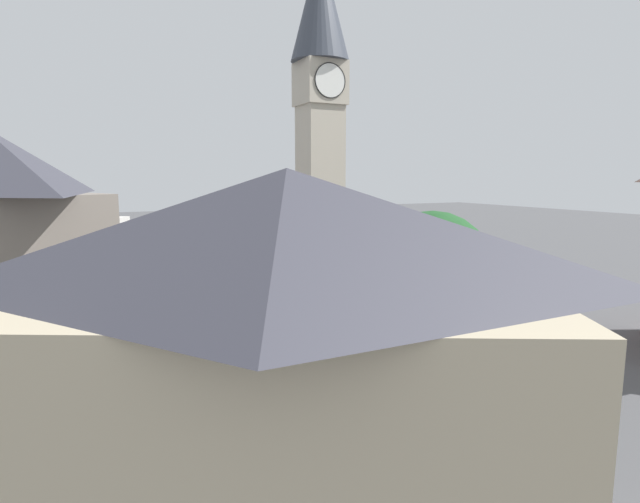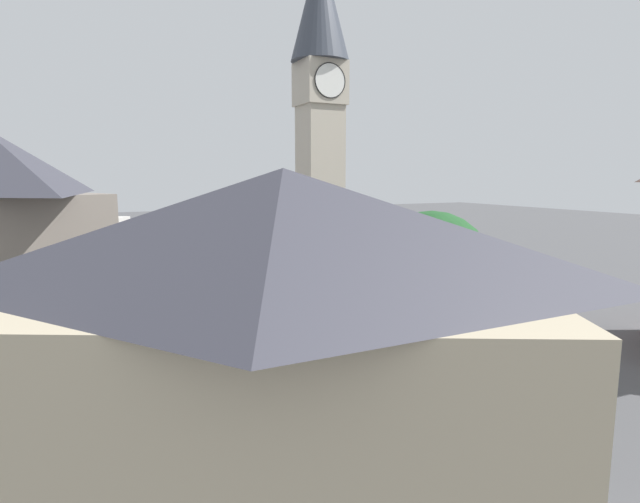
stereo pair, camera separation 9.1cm
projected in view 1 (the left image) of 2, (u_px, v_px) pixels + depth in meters
The scene contains 12 objects.
ground_plane at pixel (320, 309), 33.01m from camera, with size 200.00×200.00×0.00m, color #4C4C4F.
clock_tower at pixel (320, 101), 31.09m from camera, with size 3.55×3.55×22.26m.
car_blue_kerb at pixel (262, 277), 39.58m from camera, with size 3.87×4.29×1.53m.
car_silver_kerb at pixel (151, 324), 27.04m from camera, with size 2.11×4.27×1.53m.
car_red_corner at pixel (329, 270), 42.41m from camera, with size 2.04×4.24×1.53m.
car_white_side at pixel (192, 286), 36.13m from camera, with size 4.46×3.07×1.53m.
car_black_far at pixel (353, 327), 26.38m from camera, with size 2.19×4.31×1.53m.
pedestrian at pixel (435, 304), 30.20m from camera, with size 0.56×0.23×1.69m.
tree at pixel (431, 272), 20.42m from camera, with size 4.91×4.91×7.17m.
building_shop_left at pixel (38, 234), 34.56m from camera, with size 13.01×13.87×8.98m.
building_hall_far at pixel (289, 393), 9.74m from camera, with size 11.37×9.43×8.67m.
lamp_post at pixel (411, 259), 29.78m from camera, with size 0.36×0.36×5.64m.
Camera 1 is at (-14.24, -28.78, 8.53)m, focal length 28.62 mm.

